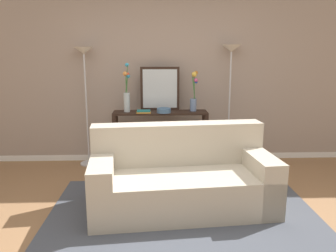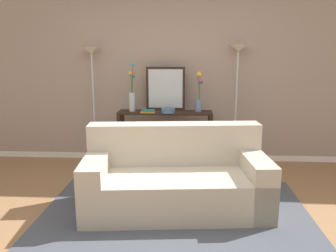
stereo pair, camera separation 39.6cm
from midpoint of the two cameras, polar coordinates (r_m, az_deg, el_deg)
ground_plane at (r=3.35m, az=1.78°, el=-17.66°), size 16.00×16.00×0.02m
back_wall at (r=5.24m, az=2.59°, el=10.68°), size 12.00×0.15×3.04m
area_rug at (r=3.70m, az=4.39°, el=-14.34°), size 2.79×1.88×0.01m
couch at (r=3.73m, az=4.34°, el=-9.01°), size 1.98×1.07×0.88m
console_table at (r=4.97m, az=1.81°, el=-0.53°), size 1.35×0.33×0.82m
floor_lamp_left at (r=5.13m, az=-10.33°, el=8.68°), size 0.28×0.28×1.73m
floor_lamp_right at (r=5.07m, az=13.71°, el=8.78°), size 0.28×0.28×1.76m
wall_mirror at (r=5.01m, az=1.87°, el=6.22°), size 0.57×0.02×0.63m
vase_tall_flowers at (r=4.92m, az=-3.70°, el=5.34°), size 0.10×0.12×0.69m
vase_short_flowers at (r=4.92m, az=7.50°, el=5.27°), size 0.11×0.12×0.58m
fruit_bowl at (r=4.82m, az=2.38°, el=2.60°), size 0.20×0.20×0.06m
book_stack at (r=4.83m, az=-1.01°, el=2.45°), size 0.21×0.14×0.04m
book_row_under_console at (r=5.13m, az=-2.46°, el=-5.99°), size 0.34×0.17×0.13m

